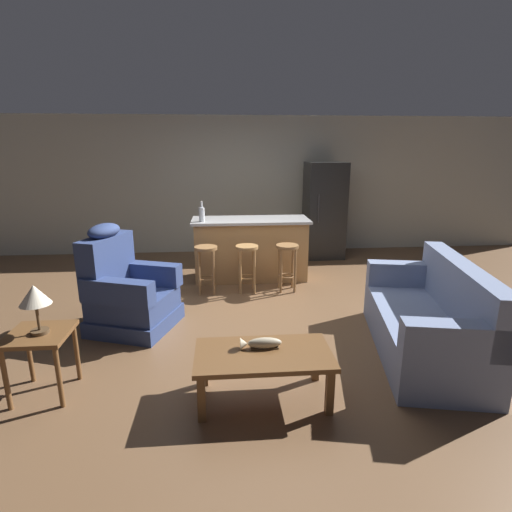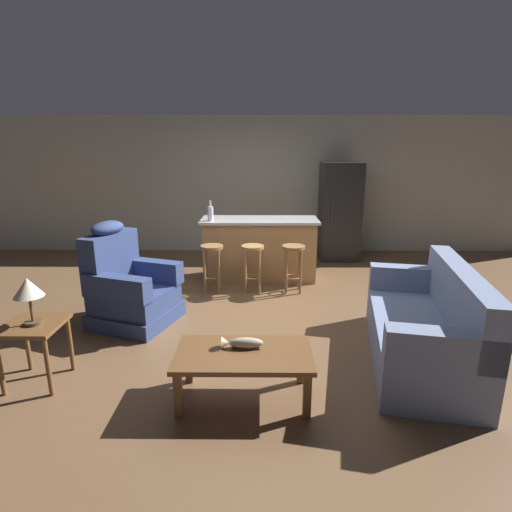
# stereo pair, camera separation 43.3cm
# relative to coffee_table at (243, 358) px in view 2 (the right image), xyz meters

# --- Properties ---
(ground_plane) EXTENTS (12.00, 12.00, 0.00)m
(ground_plane) POSITION_rel_coffee_table_xyz_m (0.13, 1.84, -0.36)
(ground_plane) COLOR brown
(back_wall) EXTENTS (12.00, 0.05, 2.60)m
(back_wall) POSITION_rel_coffee_table_xyz_m (0.13, 4.96, 0.94)
(back_wall) COLOR #B2B2A3
(back_wall) RESTS_ON ground_plane
(coffee_table) EXTENTS (1.10, 0.60, 0.42)m
(coffee_table) POSITION_rel_coffee_table_xyz_m (0.00, 0.00, 0.00)
(coffee_table) COLOR brown
(coffee_table) RESTS_ON ground_plane
(fish_figurine) EXTENTS (0.34, 0.10, 0.10)m
(fish_figurine) POSITION_rel_coffee_table_xyz_m (-0.02, 0.07, 0.10)
(fish_figurine) COLOR #4C3823
(fish_figurine) RESTS_ON coffee_table
(couch) EXTENTS (1.20, 2.03, 0.94)m
(couch) POSITION_rel_coffee_table_xyz_m (1.73, 0.63, -0.02)
(couch) COLOR #707FA3
(couch) RESTS_ON ground_plane
(recliner_near_lamp) EXTENTS (1.07, 1.07, 1.20)m
(recliner_near_lamp) POSITION_rel_coffee_table_xyz_m (-1.41, 1.51, 0.06)
(recliner_near_lamp) COLOR navy
(recliner_near_lamp) RESTS_ON ground_plane
(end_table) EXTENTS (0.48, 0.48, 0.56)m
(end_table) POSITION_rel_coffee_table_xyz_m (-1.81, 0.23, 0.10)
(end_table) COLOR brown
(end_table) RESTS_ON ground_plane
(table_lamp) EXTENTS (0.24, 0.24, 0.41)m
(table_lamp) POSITION_rel_coffee_table_xyz_m (-1.79, 0.21, 0.50)
(table_lamp) COLOR #4C3823
(table_lamp) RESTS_ON end_table
(kitchen_island) EXTENTS (1.80, 0.70, 0.95)m
(kitchen_island) POSITION_rel_coffee_table_xyz_m (0.13, 3.19, 0.11)
(kitchen_island) COLOR #AD7F4C
(kitchen_island) RESTS_ON ground_plane
(bar_stool_left) EXTENTS (0.32, 0.32, 0.68)m
(bar_stool_left) POSITION_rel_coffee_table_xyz_m (-0.55, 2.56, 0.11)
(bar_stool_left) COLOR olive
(bar_stool_left) RESTS_ON ground_plane
(bar_stool_middle) EXTENTS (0.32, 0.32, 0.68)m
(bar_stool_middle) POSITION_rel_coffee_table_xyz_m (0.03, 2.56, 0.11)
(bar_stool_middle) COLOR #A87A47
(bar_stool_middle) RESTS_ON ground_plane
(bar_stool_right) EXTENTS (0.32, 0.32, 0.68)m
(bar_stool_right) POSITION_rel_coffee_table_xyz_m (0.60, 2.56, 0.11)
(bar_stool_right) COLOR olive
(bar_stool_right) RESTS_ON ground_plane
(refrigerator) EXTENTS (0.70, 0.69, 1.76)m
(refrigerator) POSITION_rel_coffee_table_xyz_m (1.59, 4.39, 0.52)
(refrigerator) COLOR black
(refrigerator) RESTS_ON ground_plane
(bottle_tall_green) EXTENTS (0.09, 0.09, 0.30)m
(bottle_tall_green) POSITION_rel_coffee_table_xyz_m (-0.61, 3.03, 0.70)
(bottle_tall_green) COLOR silver
(bottle_tall_green) RESTS_ON kitchen_island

